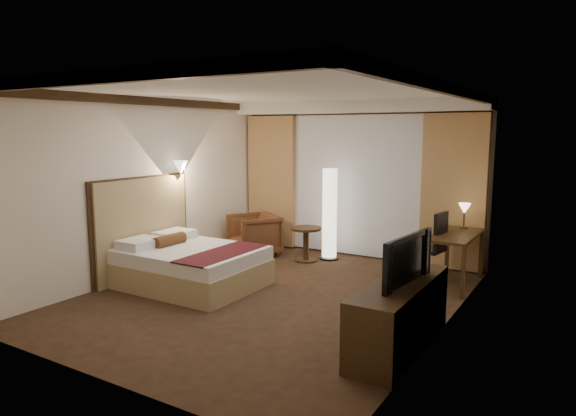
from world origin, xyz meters
The scene contains 21 objects.
floor centered at (0.00, 0.00, 0.00)m, with size 4.50×5.50×0.01m, color #321F13.
ceiling centered at (0.00, 0.00, 2.70)m, with size 4.50×5.50×0.01m, color white.
back_wall centered at (0.00, 2.75, 1.35)m, with size 4.50×0.02×2.70m, color silver.
left_wall centered at (-2.25, 0.00, 1.35)m, with size 0.02×5.50×2.70m, color silver.
right_wall centered at (2.25, 0.00, 1.35)m, with size 0.02×5.50×2.70m, color silver.
crown_molding centered at (0.00, 0.00, 2.64)m, with size 4.50×5.50×0.12m, color black, non-canonical shape.
soffit centered at (0.00, 2.50, 2.60)m, with size 4.50×0.50×0.20m, color white.
curtain_sheer centered at (0.00, 2.67, 1.25)m, with size 2.48×0.04×2.45m, color silver.
curtain_left_drape centered at (-1.70, 2.61, 1.25)m, with size 1.00×0.14×2.45m, color tan.
curtain_right_drape centered at (1.70, 2.61, 1.25)m, with size 1.00×0.14×2.45m, color tan.
wall_sconce centered at (-2.09, 0.54, 1.62)m, with size 0.24×0.24×0.24m, color white, non-canonical shape.
bed centered at (-1.25, -0.20, 0.28)m, with size 1.88×1.47×0.55m, color white, non-canonical shape.
headboard centered at (-2.20, -0.20, 0.75)m, with size 0.12×1.77×1.50m, color tan, non-canonical shape.
armchair centered at (-1.54, 1.78, 0.40)m, with size 0.78×0.74×0.81m, color #4C3016.
side_table centered at (-0.54, 1.88, 0.29)m, with size 0.53×0.53×0.58m, color black, non-canonical shape.
floor_lamp centered at (-0.27, 2.21, 0.79)m, with size 0.33×0.33×1.58m, color white, non-canonical shape.
desk centered at (1.95, 1.80, 0.38)m, with size 0.55×1.27×0.75m, color black, non-canonical shape.
desk_lamp centered at (1.95, 2.28, 0.92)m, with size 0.18×0.18×0.34m, color #FFD899, non-canonical shape.
office_chair centered at (1.56, 1.75, 0.53)m, with size 0.51×0.51×1.06m, color black, non-canonical shape.
dresser centered at (2.00, -0.70, 0.35)m, with size 0.50×1.78×0.69m, color black, non-canonical shape.
television centered at (1.97, -0.70, 0.99)m, with size 1.02×0.59×0.13m, color black.
Camera 1 is at (3.62, -5.57, 2.21)m, focal length 32.00 mm.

